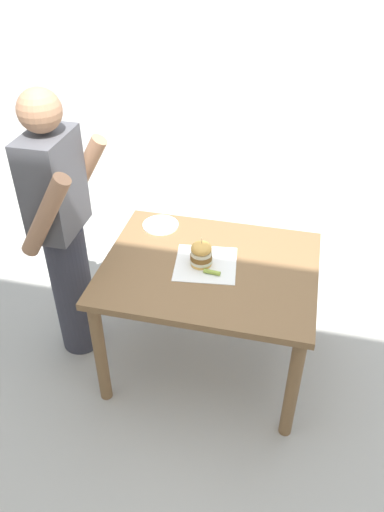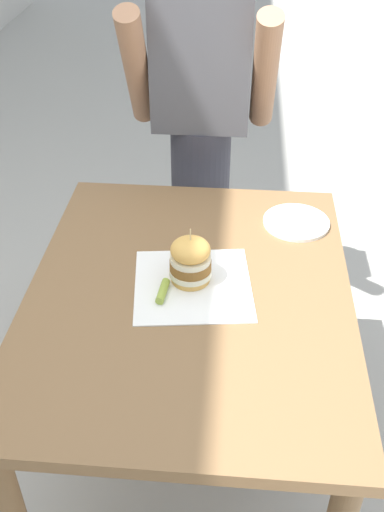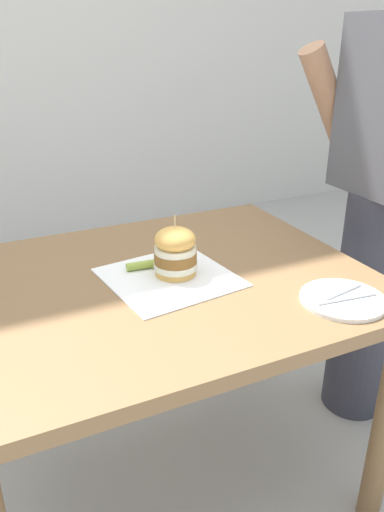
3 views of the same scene
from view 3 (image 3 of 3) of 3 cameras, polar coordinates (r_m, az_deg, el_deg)
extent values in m
plane|color=#ADAAA3|center=(1.88, -3.01, -23.88)|extent=(80.00, 80.00, 0.00)
cube|color=brown|center=(1.42, -3.65, -3.29)|extent=(0.93, 1.17, 0.04)
cylinder|color=brown|center=(2.13, 5.74, -5.08)|extent=(0.07, 0.07, 0.73)
cube|color=white|center=(1.41, -2.62, -2.45)|extent=(0.37, 0.37, 0.00)
cylinder|color=gold|center=(1.42, -1.90, -1.67)|extent=(0.11, 0.11, 0.02)
cylinder|color=beige|center=(1.41, -1.91, -0.99)|extent=(0.12, 0.12, 0.02)
cylinder|color=brown|center=(1.40, -1.93, -0.09)|extent=(0.12, 0.12, 0.03)
cylinder|color=beige|center=(1.39, -1.94, 0.82)|extent=(0.12, 0.12, 0.02)
ellipsoid|color=gold|center=(1.38, -1.96, 1.93)|extent=(0.11, 0.11, 0.07)
cylinder|color=#D1B77F|center=(1.37, -1.98, 3.62)|extent=(0.00, 0.00, 0.05)
cylinder|color=#8EA83D|center=(1.46, -5.75, -1.05)|extent=(0.03, 0.09, 0.02)
cylinder|color=white|center=(1.34, 16.85, -4.78)|extent=(0.22, 0.22, 0.01)
cylinder|color=silver|center=(1.35, 16.49, -4.14)|extent=(0.04, 0.17, 0.01)
cylinder|color=silver|center=(1.33, 17.33, -4.67)|extent=(0.03, 0.17, 0.01)
cylinder|color=#33333D|center=(2.01, 19.29, -5.49)|extent=(0.24, 0.24, 0.90)
cylinder|color=#9E7051|center=(1.92, 15.96, 15.19)|extent=(0.09, 0.34, 0.50)
camera|label=1|loc=(3.47, -30.56, 38.96)|focal=35.00mm
camera|label=2|loc=(1.44, -74.43, 28.01)|focal=42.00mm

